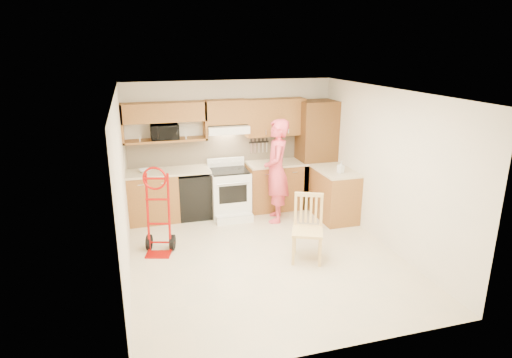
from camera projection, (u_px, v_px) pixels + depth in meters
name	position (u px, v px, depth m)	size (l,w,h in m)	color
floor	(265.00, 257.00, 6.66)	(4.00, 4.50, 0.02)	beige
ceiling	(266.00, 91.00, 5.92)	(4.00, 4.50, 0.02)	white
wall_back	(231.00, 146.00, 8.36)	(4.00, 0.02, 2.50)	#EFE0C7
wall_front	(334.00, 245.00, 4.21)	(4.00, 0.02, 2.50)	#EFE0C7
wall_left	(122.00, 191.00, 5.76)	(0.02, 4.50, 2.50)	#EFE0C7
wall_right	(387.00, 169.00, 6.82)	(0.02, 4.50, 2.50)	#EFE0C7
backsplash	(231.00, 149.00, 8.36)	(3.92, 0.03, 0.55)	#C9B08F
lower_cab_left	(153.00, 197.00, 7.91)	(0.90, 0.60, 0.90)	#9F5B24
dishwasher	(194.00, 195.00, 8.11)	(0.60, 0.60, 0.85)	black
lower_cab_right	(276.00, 186.00, 8.53)	(1.14, 0.60, 0.90)	#9F5B24
countertop_left	(168.00, 171.00, 7.85)	(1.50, 0.63, 0.04)	beige
countertop_right	(276.00, 163.00, 8.40)	(1.14, 0.63, 0.04)	beige
cab_return_right	(334.00, 195.00, 8.03)	(0.60, 1.00, 0.90)	#9F5B24
countertop_return	(335.00, 171.00, 7.89)	(0.63, 1.00, 0.04)	beige
pantry_tall	(316.00, 154.00, 8.57)	(0.70, 0.60, 2.10)	#54341D
upper_cab_left	(164.00, 112.00, 7.66)	(1.50, 0.33, 0.34)	#9F5B24
upper_shelf_mw	(166.00, 140.00, 7.81)	(1.50, 0.33, 0.04)	#9F5B24
upper_cab_center	(226.00, 112.00, 7.97)	(0.76, 0.33, 0.44)	#9F5B24
upper_cab_right	(275.00, 117.00, 8.26)	(1.14, 0.33, 0.70)	#9F5B24
range_hood	(227.00, 129.00, 8.00)	(0.76, 0.46, 0.14)	white
knife_strip	(259.00, 145.00, 8.46)	(0.40, 0.05, 0.29)	black
microwave	(165.00, 132.00, 7.76)	(0.49, 0.33, 0.27)	black
range	(230.00, 190.00, 8.08)	(0.72, 0.94, 1.06)	white
person	(277.00, 171.00, 7.79)	(0.69, 0.45, 1.88)	#E74458
hand_truck	(157.00, 215.00, 6.60)	(0.50, 0.45, 1.26)	#A30B07
dining_chair	(308.00, 229.00, 6.41)	(0.45, 0.49, 1.00)	#E2B768
soap_bottle	(341.00, 167.00, 7.67)	(0.09, 0.10, 0.21)	white
bowl	(145.00, 171.00, 7.73)	(0.22, 0.22, 0.05)	white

